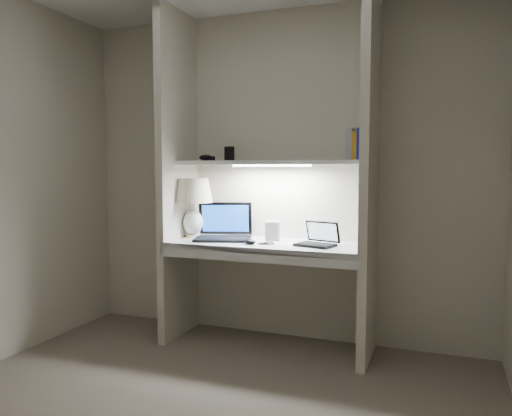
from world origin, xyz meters
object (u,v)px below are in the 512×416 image
at_px(laptop_netbook, 318,240).
at_px(book_row, 362,145).
at_px(speaker, 273,231).
at_px(table_lamp, 193,197).
at_px(laptop_main, 224,231).

bearing_deg(laptop_netbook, book_row, 54.58).
bearing_deg(book_row, speaker, -170.61).
distance_m(laptop_netbook, speaker, 0.39).
bearing_deg(table_lamp, speaker, 3.48).
bearing_deg(laptop_netbook, table_lamp, -168.53).
height_order(table_lamp, laptop_main, table_lamp).
bearing_deg(table_lamp, laptop_main, 0.10).
xyz_separation_m(laptop_main, book_row, (1.01, 0.14, 0.64)).
bearing_deg(speaker, laptop_main, 173.85).
distance_m(table_lamp, laptop_main, 0.36).
bearing_deg(table_lamp, book_row, 6.43).
bearing_deg(table_lamp, laptop_netbook, -3.95).
bearing_deg(laptop_main, table_lamp, 162.95).
distance_m(table_lamp, speaker, 0.69).
xyz_separation_m(laptop_main, speaker, (0.38, 0.04, 0.01)).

